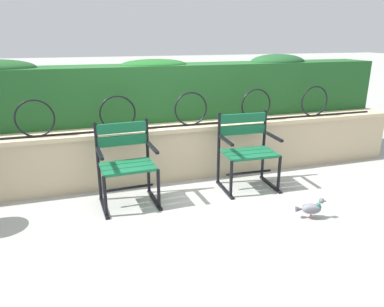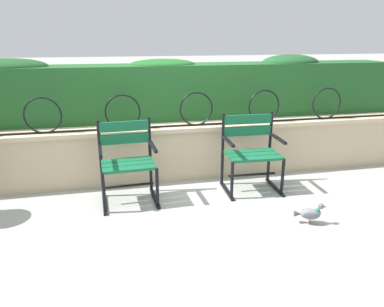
{
  "view_description": "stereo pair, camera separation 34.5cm",
  "coord_description": "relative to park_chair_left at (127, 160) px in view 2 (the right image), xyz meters",
  "views": [
    {
      "loc": [
        -1.12,
        -3.42,
        1.75
      ],
      "look_at": [
        0.0,
        0.08,
        0.55
      ],
      "focal_mm": 33.81,
      "sensor_mm": 36.0,
      "label": 1
    },
    {
      "loc": [
        -0.78,
        -3.51,
        1.75
      ],
      "look_at": [
        0.0,
        0.08,
        0.55
      ],
      "focal_mm": 33.81,
      "sensor_mm": 36.0,
      "label": 2
    }
  ],
  "objects": [
    {
      "name": "park_chair_left",
      "position": [
        0.0,
        0.0,
        0.0
      ],
      "size": [
        0.62,
        0.55,
        0.88
      ],
      "color": "#145B38",
      "rests_on": "ground"
    },
    {
      "name": "iron_arch_fence",
      "position": [
        0.47,
        0.5,
        0.4
      ],
      "size": [
        5.8,
        0.02,
        0.42
      ],
      "color": "black",
      "rests_on": "stone_wall"
    },
    {
      "name": "ground_plane",
      "position": [
        0.68,
        -0.25,
        -0.47
      ],
      "size": [
        60.0,
        60.0,
        0.0
      ],
      "primitive_type": "plane",
      "color": "#9E9E99"
    },
    {
      "name": "park_chair_right",
      "position": [
        1.43,
        0.02,
        0.0
      ],
      "size": [
        0.66,
        0.54,
        0.89
      ],
      "color": "#145B38",
      "rests_on": "ground"
    },
    {
      "name": "hedge_row",
      "position": [
        0.66,
        1.04,
        0.6
      ],
      "size": [
        6.19,
        0.58,
        0.82
      ],
      "color": "#1E5123",
      "rests_on": "stone_wall"
    },
    {
      "name": "pigeon_near_chairs",
      "position": [
        1.69,
        -0.94,
        -0.36
      ],
      "size": [
        0.28,
        0.16,
        0.22
      ],
      "color": "slate",
      "rests_on": "ground"
    },
    {
      "name": "stone_wall",
      "position": [
        0.68,
        0.57,
        -0.12
      ],
      "size": [
        6.32,
        0.41,
        0.69
      ],
      "color": "tan",
      "rests_on": "ground"
    }
  ]
}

